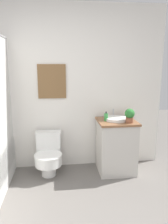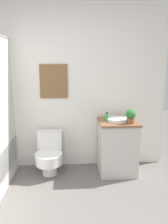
{
  "view_description": "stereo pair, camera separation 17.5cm",
  "coord_description": "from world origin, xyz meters",
  "px_view_note": "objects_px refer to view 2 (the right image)",
  "views": [
    {
      "loc": [
        0.13,
        -1.37,
        1.61
      ],
      "look_at": [
        0.47,
        1.51,
        0.98
      ],
      "focal_mm": 35.0,
      "sensor_mm": 36.0,
      "label": 1
    },
    {
      "loc": [
        0.3,
        -1.39,
        1.61
      ],
      "look_at": [
        0.47,
        1.51,
        0.98
      ],
      "focal_mm": 35.0,
      "sensor_mm": 36.0,
      "label": 2
    }
  ],
  "objects_px": {
    "soap_bottle": "(107,117)",
    "potted_plant": "(131,116)",
    "toilet": "(49,154)",
    "sink": "(118,119)"
  },
  "relations": [
    {
      "from": "toilet",
      "to": "soap_bottle",
      "type": "height_order",
      "value": "soap_bottle"
    },
    {
      "from": "soap_bottle",
      "to": "potted_plant",
      "type": "bearing_deg",
      "value": -23.99
    },
    {
      "from": "soap_bottle",
      "to": "toilet",
      "type": "bearing_deg",
      "value": 177.96
    },
    {
      "from": "potted_plant",
      "to": "sink",
      "type": "bearing_deg",
      "value": 131.5
    },
    {
      "from": "soap_bottle",
      "to": "potted_plant",
      "type": "distance_m",
      "value": 0.34
    },
    {
      "from": "sink",
      "to": "potted_plant",
      "type": "xyz_separation_m",
      "value": [
        0.14,
        -0.16,
        0.09
      ]
    },
    {
      "from": "sink",
      "to": "potted_plant",
      "type": "relative_size",
      "value": 1.88
    },
    {
      "from": "soap_bottle",
      "to": "sink",
      "type": "bearing_deg",
      "value": 8.83
    },
    {
      "from": "toilet",
      "to": "soap_bottle",
      "type": "bearing_deg",
      "value": -2.04
    },
    {
      "from": "sink",
      "to": "soap_bottle",
      "type": "height_order",
      "value": "soap_bottle"
    }
  ]
}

